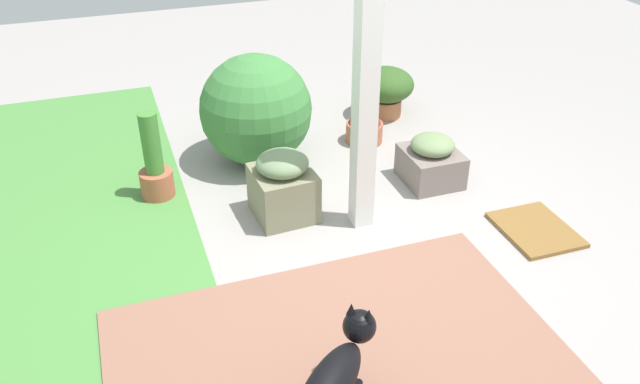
# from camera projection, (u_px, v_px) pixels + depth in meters

# --- Properties ---
(ground_plane) EXTENTS (12.00, 12.00, 0.00)m
(ground_plane) POSITION_uv_depth(u_px,v_px,m) (357.00, 238.00, 4.40)
(ground_plane) COLOR #A19A97
(brick_path) EXTENTS (1.80, 2.40, 0.02)m
(brick_path) POSITION_uv_depth(u_px,v_px,m) (346.00, 372.00, 3.37)
(brick_path) COLOR #92614F
(brick_path) RESTS_ON ground
(porch_pillar) EXTENTS (0.13, 0.13, 2.01)m
(porch_pillar) POSITION_uv_depth(u_px,v_px,m) (366.00, 88.00, 4.05)
(porch_pillar) COLOR white
(porch_pillar) RESTS_ON ground
(stone_planter_nearest) EXTENTS (0.44, 0.41, 0.39)m
(stone_planter_nearest) POSITION_uv_depth(u_px,v_px,m) (431.00, 161.00, 4.96)
(stone_planter_nearest) COLOR slate
(stone_planter_nearest) RESTS_ON ground
(stone_planter_mid) EXTENTS (0.45, 0.43, 0.50)m
(stone_planter_mid) POSITION_uv_depth(u_px,v_px,m) (283.00, 186.00, 4.53)
(stone_planter_mid) COLOR gray
(stone_planter_mid) RESTS_ON ground
(round_shrub) EXTENTS (0.89, 0.89, 0.89)m
(round_shrub) POSITION_uv_depth(u_px,v_px,m) (256.00, 110.00, 5.12)
(round_shrub) COLOR #3D7E3C
(round_shrub) RESTS_ON ground
(terracotta_pot_spiky) EXTENTS (0.32, 0.32, 0.50)m
(terracotta_pot_spiky) POSITION_uv_depth(u_px,v_px,m) (365.00, 116.00, 5.51)
(terracotta_pot_spiky) COLOR #AB6144
(terracotta_pot_spiky) RESTS_ON ground
(terracotta_pot_tall) EXTENTS (0.25, 0.25, 0.67)m
(terracotta_pot_tall) POSITION_uv_depth(u_px,v_px,m) (155.00, 167.00, 4.75)
(terracotta_pot_tall) COLOR #B15A40
(terracotta_pot_tall) RESTS_ON ground
(terracotta_pot_broad) EXTENTS (0.51, 0.51, 0.46)m
(terracotta_pot_broad) POSITION_uv_depth(u_px,v_px,m) (386.00, 88.00, 5.95)
(terracotta_pot_broad) COLOR #A86640
(terracotta_pot_broad) RESTS_ON ground
(dog) EXTENTS (0.60, 0.61, 0.50)m
(dog) POSITION_uv_depth(u_px,v_px,m) (333.00, 379.00, 2.96)
(dog) COLOR black
(dog) RESTS_ON ground
(doormat) EXTENTS (0.57, 0.47, 0.03)m
(doormat) POSITION_uv_depth(u_px,v_px,m) (536.00, 230.00, 4.46)
(doormat) COLOR olive
(doormat) RESTS_ON ground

